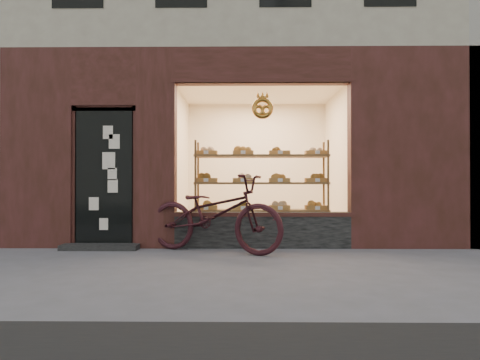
{
  "coord_description": "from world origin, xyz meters",
  "views": [
    {
      "loc": [
        0.18,
        -4.53,
        0.98
      ],
      "look_at": [
        0.1,
        2.0,
        1.05
      ],
      "focal_mm": 32.0,
      "sensor_mm": 36.0,
      "label": 1
    }
  ],
  "objects": [
    {
      "name": "bicycle",
      "position": [
        -0.27,
        1.66,
        0.56
      ],
      "size": [
        2.25,
        1.54,
        1.12
      ],
      "primitive_type": "imported",
      "rotation": [
        0.0,
        0.0,
        1.16
      ],
      "color": "black",
      "rests_on": "ground"
    },
    {
      "name": "display_shelf",
      "position": [
        0.45,
        2.55,
        0.86
      ],
      "size": [
        2.2,
        0.45,
        1.7
      ],
      "color": "brown",
      "rests_on": "ground"
    },
    {
      "name": "ground",
      "position": [
        0.0,
        0.0,
        0.0
      ],
      "size": [
        90.0,
        90.0,
        0.0
      ],
      "primitive_type": "plane",
      "color": "slate"
    }
  ]
}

